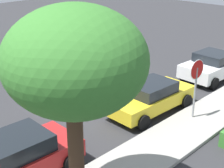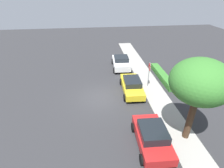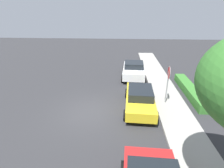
{
  "view_description": "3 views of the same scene",
  "coord_description": "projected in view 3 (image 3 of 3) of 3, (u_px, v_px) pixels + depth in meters",
  "views": [
    {
      "loc": [
        10.26,
        11.31,
        6.8
      ],
      "look_at": [
        0.43,
        1.79,
        1.28
      ],
      "focal_mm": 55.0,
      "sensor_mm": 36.0,
      "label": 1
    },
    {
      "loc": [
        13.31,
        -0.54,
        9.1
      ],
      "look_at": [
        -1.04,
        1.18,
        0.78
      ],
      "focal_mm": 28.0,
      "sensor_mm": 36.0,
      "label": 2
    },
    {
      "loc": [
        9.24,
        1.91,
        5.89
      ],
      "look_at": [
        -1.33,
        1.24,
        1.38
      ],
      "focal_mm": 28.0,
      "sensor_mm": 36.0,
      "label": 3
    }
  ],
  "objects": [
    {
      "name": "ground_plane",
      "position": [
        91.0,
        112.0,
        10.9
      ],
      "size": [
        60.0,
        60.0,
        0.0
      ],
      "primitive_type": "plane",
      "color": "#2D2D30"
    },
    {
      "name": "sidewalk_curb",
      "position": [
        175.0,
        114.0,
        10.57
      ],
      "size": [
        32.0,
        2.05,
        0.14
      ],
      "primitive_type": "cube",
      "color": "#9E9B93",
      "rests_on": "ground_plane"
    },
    {
      "name": "stop_sign",
      "position": [
        168.0,
        79.0,
        11.1
      ],
      "size": [
        0.82,
        0.09,
        2.66
      ],
      "color": "gray",
      "rests_on": "ground_plane"
    },
    {
      "name": "parked_car_yellow",
      "position": [
        140.0,
        98.0,
        11.09
      ],
      "size": [
        4.32,
        2.08,
        1.37
      ],
      "color": "yellow",
      "rests_on": "ground_plane"
    },
    {
      "name": "parked_car_white",
      "position": [
        134.0,
        70.0,
        16.21
      ],
      "size": [
        3.99,
        2.26,
        1.47
      ],
      "color": "white",
      "rests_on": "ground_plane"
    },
    {
      "name": "front_yard_hedge",
      "position": [
        190.0,
        90.0,
        13.13
      ],
      "size": [
        5.69,
        0.8,
        0.6
      ],
      "color": "#387A2D",
      "rests_on": "ground_plane"
    }
  ]
}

